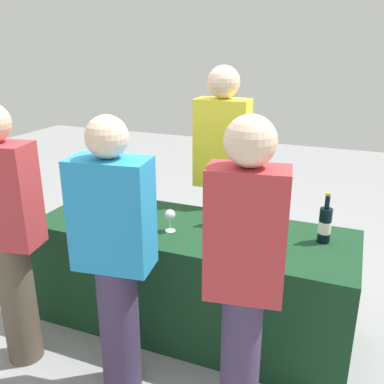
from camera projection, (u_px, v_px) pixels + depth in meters
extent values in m
plane|color=gray|center=(192.00, 323.00, 3.04)|extent=(12.00, 12.00, 0.00)
cube|color=#14381E|center=(192.00, 277.00, 2.92)|extent=(2.12, 0.75, 0.76)
cylinder|color=black|center=(104.00, 191.00, 3.17)|extent=(0.08, 0.08, 0.20)
cylinder|color=black|center=(103.00, 173.00, 3.12)|extent=(0.03, 0.03, 0.08)
cylinder|color=maroon|center=(102.00, 167.00, 3.10)|extent=(0.03, 0.03, 0.02)
cylinder|color=silver|center=(104.00, 193.00, 3.17)|extent=(0.08, 0.08, 0.07)
cylinder|color=black|center=(149.00, 200.00, 2.96)|extent=(0.08, 0.08, 0.22)
cylinder|color=black|center=(149.00, 179.00, 2.91)|extent=(0.03, 0.03, 0.09)
cylinder|color=maroon|center=(148.00, 172.00, 2.89)|extent=(0.03, 0.03, 0.02)
cylinder|color=silver|center=(149.00, 202.00, 2.96)|extent=(0.08, 0.08, 0.08)
cylinder|color=black|center=(220.00, 209.00, 2.80)|extent=(0.07, 0.07, 0.22)
cylinder|color=black|center=(220.00, 189.00, 2.76)|extent=(0.03, 0.03, 0.07)
cylinder|color=maroon|center=(220.00, 183.00, 2.74)|extent=(0.03, 0.03, 0.02)
cylinder|color=silver|center=(220.00, 211.00, 2.81)|extent=(0.07, 0.07, 0.08)
cylinder|color=black|center=(263.00, 218.00, 2.67)|extent=(0.07, 0.07, 0.21)
cylinder|color=black|center=(264.00, 196.00, 2.62)|extent=(0.03, 0.03, 0.08)
cylinder|color=maroon|center=(264.00, 188.00, 2.60)|extent=(0.03, 0.03, 0.02)
cylinder|color=silver|center=(262.00, 220.00, 2.67)|extent=(0.07, 0.07, 0.08)
cylinder|color=black|center=(325.00, 225.00, 2.55)|extent=(0.08, 0.08, 0.22)
cylinder|color=black|center=(327.00, 202.00, 2.50)|extent=(0.03, 0.03, 0.08)
cylinder|color=gold|center=(328.00, 194.00, 2.49)|extent=(0.03, 0.03, 0.02)
cylinder|color=silver|center=(325.00, 227.00, 2.56)|extent=(0.08, 0.08, 0.08)
cylinder|color=silver|center=(92.00, 219.00, 2.92)|extent=(0.07, 0.07, 0.00)
cylinder|color=silver|center=(92.00, 214.00, 2.91)|extent=(0.01, 0.01, 0.07)
sphere|color=silver|center=(91.00, 205.00, 2.89)|extent=(0.07, 0.07, 0.07)
sphere|color=#590C19|center=(91.00, 207.00, 2.89)|extent=(0.04, 0.04, 0.04)
cylinder|color=silver|center=(107.00, 226.00, 2.81)|extent=(0.06, 0.06, 0.00)
cylinder|color=silver|center=(107.00, 221.00, 2.80)|extent=(0.01, 0.01, 0.06)
sphere|color=silver|center=(106.00, 212.00, 2.78)|extent=(0.07, 0.07, 0.07)
sphere|color=#590C19|center=(106.00, 214.00, 2.79)|extent=(0.04, 0.04, 0.04)
cylinder|color=silver|center=(152.00, 234.00, 2.68)|extent=(0.07, 0.07, 0.00)
cylinder|color=silver|center=(152.00, 229.00, 2.67)|extent=(0.01, 0.01, 0.07)
sphere|color=silver|center=(152.00, 220.00, 2.65)|extent=(0.06, 0.06, 0.06)
cylinder|color=silver|center=(170.00, 231.00, 2.74)|extent=(0.07, 0.07, 0.00)
cylinder|color=silver|center=(170.00, 225.00, 2.73)|extent=(0.01, 0.01, 0.08)
sphere|color=silver|center=(170.00, 215.00, 2.70)|extent=(0.07, 0.07, 0.07)
sphere|color=#590C19|center=(170.00, 216.00, 2.71)|extent=(0.04, 0.04, 0.04)
cylinder|color=silver|center=(274.00, 249.00, 2.49)|extent=(0.07, 0.07, 0.00)
cylinder|color=silver|center=(274.00, 243.00, 2.48)|extent=(0.01, 0.01, 0.08)
sphere|color=silver|center=(275.00, 232.00, 2.45)|extent=(0.08, 0.08, 0.08)
cylinder|color=silver|center=(93.00, 200.00, 3.03)|extent=(0.19, 0.19, 0.17)
cylinder|color=brown|center=(220.00, 236.00, 3.41)|extent=(0.22, 0.22, 0.87)
cube|color=yellow|center=(222.00, 143.00, 3.16)|extent=(0.40, 0.23, 0.65)
sphere|color=beige|center=(224.00, 82.00, 3.01)|extent=(0.24, 0.24, 0.24)
cylinder|color=brown|center=(19.00, 302.00, 2.59)|extent=(0.21, 0.21, 0.80)
cube|color=#B23338|center=(2.00, 195.00, 2.36)|extent=(0.42, 0.28, 0.60)
cylinder|color=#3F3351|center=(120.00, 327.00, 2.38)|extent=(0.22, 0.22, 0.79)
cube|color=#268CCC|center=(112.00, 214.00, 2.15)|extent=(0.43, 0.28, 0.59)
sphere|color=beige|center=(107.00, 137.00, 2.02)|extent=(0.21, 0.21, 0.21)
cylinder|color=#3F3351|center=(240.00, 365.00, 2.08)|extent=(0.19, 0.19, 0.81)
cube|color=#B23338|center=(246.00, 234.00, 1.85)|extent=(0.38, 0.25, 0.61)
sphere|color=beige|center=(250.00, 141.00, 1.71)|extent=(0.22, 0.22, 0.22)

